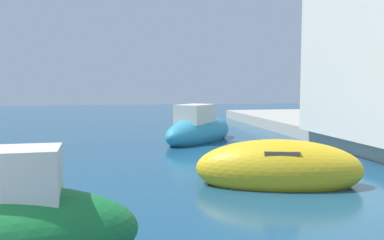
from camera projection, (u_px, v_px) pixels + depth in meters
moored_boat_2 at (279, 169)px, 8.97m from camera, size 3.81×2.34×1.28m
moored_boat_3 at (199, 130)px, 15.79m from camera, size 3.79×4.00×1.69m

